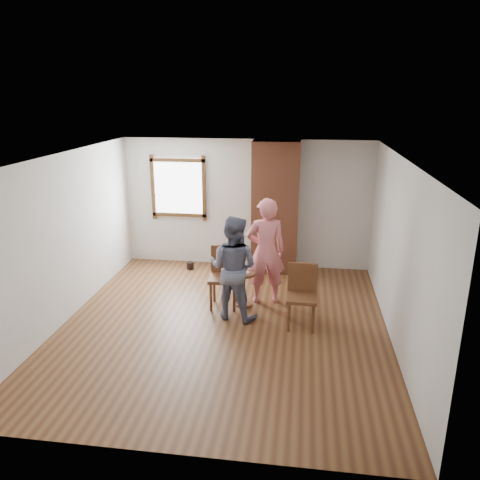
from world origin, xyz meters
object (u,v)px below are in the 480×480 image
Objects in this scene: stoneware_crock at (245,260)px; man at (233,268)px; dining_chair_left at (224,273)px; side_table at (244,283)px; dining_chair_right at (302,292)px; person_pink at (266,251)px.

man is (0.09, -2.07, 0.62)m from stoneware_crock.
dining_chair_left reaches higher than stoneware_crock.
side_table is at bearing -83.24° from stoneware_crock.
stoneware_crock is at bearing 96.76° from side_table.
dining_chair_left is 1.42m from dining_chair_right.
dining_chair_right is (1.30, -0.55, -0.03)m from dining_chair_left.
person_pink is (-0.63, 0.77, 0.37)m from dining_chair_right.
dining_chair_left is at bearing 4.26° from person_pink.
man is (-0.11, -0.43, 0.44)m from side_table.
person_pink reaches higher than dining_chair_left.
man is (0.22, -0.43, 0.27)m from dining_chair_left.
dining_chair_left is at bearing 157.02° from dining_chair_right.
dining_chair_right reaches higher than stoneware_crock.
person_pink is (0.45, 0.65, 0.08)m from man.
stoneware_crock is 1.68m from dining_chair_left.
man reaches higher than dining_chair_right.
side_table is (0.33, 0.00, -0.17)m from dining_chair_left.
stoneware_crock is at bearing 82.46° from dining_chair_left.
stoneware_crock is 0.26× the size of man.
man is at bearing -66.05° from dining_chair_left.
man reaches higher than side_table.
man is 0.92× the size of person_pink.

